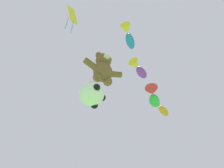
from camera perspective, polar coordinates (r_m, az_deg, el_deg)
The scene contains 7 objects.
teddy_bear_kite at distance 10.49m, azimuth -2.32°, elevation 4.17°, with size 2.05×0.90×2.08m.
soccer_ball_kite at distance 9.20m, azimuth -5.28°, elevation -2.57°, with size 1.19×1.19×1.10m.
fish_kite_cobalt at distance 13.19m, azimuth 4.29°, elevation 12.58°, with size 1.62×1.59×0.61m.
fish_kite_violet at distance 14.69m, azimuth 6.92°, elevation 4.06°, with size 1.80×1.36×0.71m.
fish_kite_emerald at distance 16.39m, azimuth 10.71°, elevation -3.11°, with size 2.07×2.08×0.93m.
fish_kite_tangerine at distance 18.61m, azimuth 12.59°, elevation -6.03°, with size 2.24×1.55×0.74m.
diamond_kite at distance 13.60m, azimuth -10.34°, elevation 16.99°, with size 1.01×0.93×2.66m.
Camera 1 is at (-1.62, 0.86, 1.39)m, focal length 35.00 mm.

